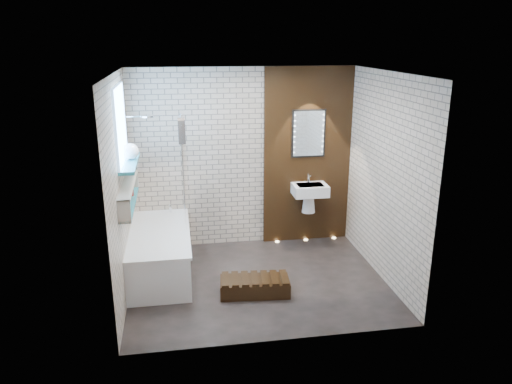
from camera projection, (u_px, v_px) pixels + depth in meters
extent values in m
plane|color=black|center=(258.00, 281.00, 6.28)|extent=(3.20, 3.20, 0.00)
cube|color=#B0A08B|center=(243.00, 159.00, 7.11)|extent=(3.20, 0.04, 2.60)
cube|color=#B0A08B|center=(281.00, 222.00, 4.67)|extent=(3.20, 0.04, 2.60)
cube|color=#B0A08B|center=(121.00, 190.00, 5.64)|extent=(0.04, 2.60, 2.60)
cube|color=#B0A08B|center=(384.00, 178.00, 6.14)|extent=(0.04, 2.60, 2.60)
plane|color=white|center=(258.00, 73.00, 5.50)|extent=(3.20, 3.20, 0.00)
cube|color=black|center=(307.00, 157.00, 7.23)|extent=(1.30, 0.06, 2.60)
cube|color=#7FADE0|center=(120.00, 125.00, 5.76)|extent=(0.03, 1.00, 0.90)
cube|color=teal|center=(130.00, 163.00, 5.92)|extent=(0.18, 1.00, 0.04)
cube|color=teal|center=(130.00, 203.00, 5.86)|extent=(0.14, 1.30, 0.03)
cube|color=#B2A899|center=(128.00, 185.00, 5.79)|extent=(0.14, 1.30, 0.03)
cube|color=#B2A899|center=(124.00, 212.00, 5.23)|extent=(0.14, 0.03, 0.26)
cube|color=#B2A899|center=(133.00, 180.00, 6.42)|extent=(0.14, 0.03, 0.26)
cube|color=white|center=(160.00, 253.00, 6.43)|extent=(0.75, 1.70, 0.55)
cube|color=white|center=(159.00, 233.00, 6.34)|extent=(0.79, 1.74, 0.03)
cylinder|color=silver|center=(170.00, 208.00, 7.03)|extent=(0.04, 0.04, 0.12)
cube|color=white|center=(183.00, 170.00, 6.60)|extent=(0.01, 0.78, 1.40)
cube|color=black|center=(182.00, 131.00, 6.19)|extent=(0.09, 0.23, 0.30)
cylinder|color=silver|center=(147.00, 116.00, 6.37)|extent=(0.18, 0.18, 0.02)
cube|color=white|center=(310.00, 190.00, 7.17)|extent=(0.50, 0.36, 0.16)
cone|color=white|center=(309.00, 203.00, 7.28)|extent=(0.20, 0.20, 0.28)
cylinder|color=silver|center=(309.00, 178.00, 7.22)|extent=(0.03, 0.03, 0.14)
cube|color=black|center=(309.00, 134.00, 7.09)|extent=(0.50, 0.02, 0.70)
cube|color=silver|center=(309.00, 134.00, 7.09)|extent=(0.45, 0.01, 0.65)
cube|color=black|center=(255.00, 286.00, 5.96)|extent=(0.86, 0.45, 0.18)
cylinder|color=#9D4818|center=(127.00, 204.00, 5.61)|extent=(0.06, 0.06, 0.11)
cylinder|color=maroon|center=(131.00, 189.00, 6.08)|extent=(0.07, 0.07, 0.16)
cylinder|color=maroon|center=(126.00, 210.00, 5.40)|extent=(0.05, 0.05, 0.12)
sphere|color=white|center=(131.00, 151.00, 5.98)|extent=(0.20, 0.20, 0.20)
cylinder|color=#FFD899|center=(277.00, 242.00, 7.49)|extent=(0.06, 0.06, 0.01)
cylinder|color=#FFD899|center=(306.00, 240.00, 7.56)|extent=(0.06, 0.06, 0.01)
cylinder|color=#FFD899|center=(334.00, 238.00, 7.63)|extent=(0.06, 0.06, 0.01)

